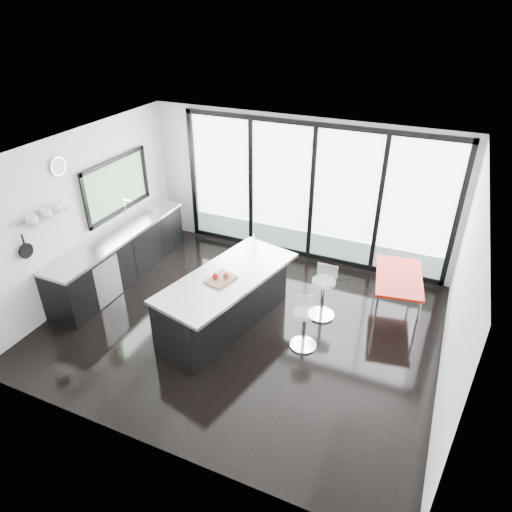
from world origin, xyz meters
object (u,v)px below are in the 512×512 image
at_px(island, 225,300).
at_px(bar_stool_near, 304,329).
at_px(bar_stool_far, 322,298).
at_px(red_table, 396,293).

distance_m(island, bar_stool_near, 1.32).
bearing_deg(island, bar_stool_far, 32.42).
bearing_deg(bar_stool_near, red_table, 31.59).
height_order(island, bar_stool_far, island).
bearing_deg(bar_stool_far, red_table, 32.79).
distance_m(island, red_table, 2.85).
bearing_deg(bar_stool_near, bar_stool_far, 66.22).
xyz_separation_m(island, red_table, (2.42, 1.50, -0.16)).
relative_size(island, red_table, 2.01).
relative_size(bar_stool_near, red_table, 0.51).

